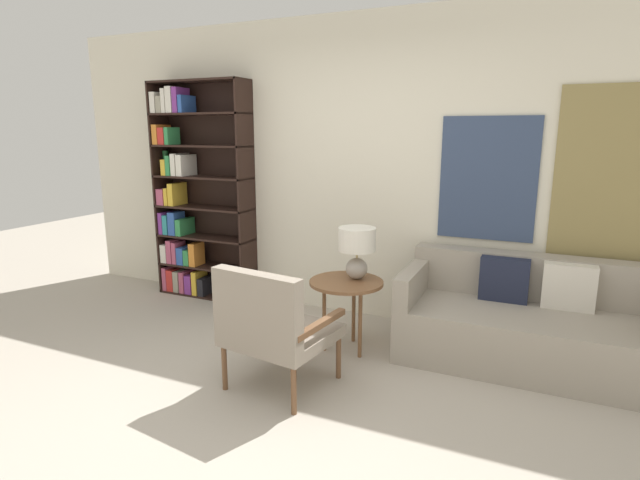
# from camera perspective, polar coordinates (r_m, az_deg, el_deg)

# --- Properties ---
(ground_plane) EXTENTS (14.00, 14.00, 0.00)m
(ground_plane) POSITION_cam_1_polar(r_m,az_deg,el_deg) (3.22, -8.95, -19.74)
(ground_plane) COLOR #B2A899
(wall_back) EXTENTS (6.40, 0.08, 2.70)m
(wall_back) POSITION_cam_1_polar(r_m,az_deg,el_deg) (4.54, 5.36, 7.90)
(wall_back) COLOR silver
(wall_back) RESTS_ON ground_plane
(bookshelf) EXTENTS (1.05, 0.30, 2.18)m
(bookshelf) POSITION_cam_1_polar(r_m,az_deg,el_deg) (5.31, -14.38, 4.40)
(bookshelf) COLOR black
(bookshelf) RESTS_ON ground_plane
(armchair) EXTENTS (0.73, 0.71, 0.86)m
(armchair) POSITION_cam_1_polar(r_m,az_deg,el_deg) (3.30, -5.59, -9.46)
(armchair) COLOR brown
(armchair) RESTS_ON ground_plane
(couch) EXTENTS (1.89, 0.86, 0.76)m
(couch) POSITION_cam_1_polar(r_m,az_deg,el_deg) (4.08, 23.04, -8.83)
(couch) COLOR #9E9384
(couch) RESTS_ON ground_plane
(side_table) EXTENTS (0.57, 0.57, 0.57)m
(side_table) POSITION_cam_1_polar(r_m,az_deg,el_deg) (3.89, 3.02, -5.47)
(side_table) COLOR brown
(side_table) RESTS_ON ground_plane
(table_lamp) EXTENTS (0.29, 0.29, 0.41)m
(table_lamp) POSITION_cam_1_polar(r_m,az_deg,el_deg) (3.86, 4.24, -0.73)
(table_lamp) COLOR #A59E93
(table_lamp) RESTS_ON side_table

